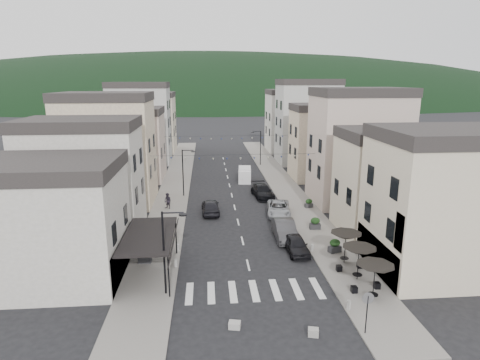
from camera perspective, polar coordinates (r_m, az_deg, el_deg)
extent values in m
plane|color=black|center=(27.37, 2.54, -17.51)|extent=(700.00, 700.00, 0.00)
cube|color=slate|center=(57.10, -9.10, -0.60)|extent=(4.00, 76.00, 0.12)
cube|color=slate|center=(57.92, 5.86, -0.29)|extent=(4.00, 76.00, 0.12)
ellipsoid|color=black|center=(323.46, -4.40, 11.45)|extent=(640.00, 360.00, 70.00)
cube|color=#AFABA0|center=(32.41, -27.16, -6.14)|extent=(12.00, 8.00, 8.00)
cube|color=beige|center=(33.66, 27.03, -3.61)|extent=(10.00, 8.00, 10.00)
cube|color=black|center=(30.55, -12.86, -7.67)|extent=(3.60, 7.50, 0.15)
cube|color=black|center=(30.53, -9.43, -8.52)|extent=(0.34, 7.50, 0.99)
cylinder|color=black|center=(27.84, -10.10, -13.37)|extent=(0.10, 0.10, 3.20)
cylinder|color=black|center=(34.19, -9.08, -7.98)|extent=(0.10, 0.10, 3.20)
cube|color=#AFABA0|center=(39.93, -21.26, -0.43)|extent=(10.00, 7.00, 10.00)
cube|color=#262323|center=(39.01, -21.98, 7.42)|extent=(10.20, 7.14, 1.00)
cube|color=tan|center=(49.18, -18.19, 3.60)|extent=(10.00, 8.00, 12.00)
cube|color=#262323|center=(48.51, -18.79, 11.16)|extent=(10.20, 8.16, 1.00)
cube|color=#C1AA9C|center=(60.96, -15.60, 4.49)|extent=(10.00, 8.00, 9.50)
cube|color=#262323|center=(60.36, -15.93, 9.41)|extent=(10.20, 8.16, 1.00)
cube|color=#A9A8A4|center=(72.45, -13.99, 7.43)|extent=(10.00, 7.00, 13.00)
cube|color=#262323|center=(72.03, -14.32, 12.96)|extent=(10.20, 7.14, 1.00)
cube|color=beige|center=(84.36, -12.70, 7.69)|extent=(10.00, 9.00, 11.00)
cube|color=#262323|center=(83.94, -12.93, 11.77)|extent=(10.20, 9.18, 1.00)
cube|color=beige|center=(40.51, 21.11, -0.95)|extent=(10.00, 7.00, 9.00)
cube|color=#262323|center=(39.59, 21.75, 6.06)|extent=(10.20, 7.14, 1.00)
cube|color=#C1AA9C|center=(49.11, 16.29, 4.02)|extent=(10.00, 8.00, 12.50)
cube|color=#262323|center=(48.46, 16.84, 11.90)|extent=(10.20, 8.16, 1.00)
cube|color=tan|center=(60.50, 12.18, 4.86)|extent=(10.00, 7.00, 10.00)
cube|color=#262323|center=(59.90, 12.45, 10.06)|extent=(10.20, 7.14, 1.00)
cube|color=#A9A8A4|center=(71.74, 9.48, 7.79)|extent=(10.00, 8.00, 13.50)
cube|color=#262323|center=(71.34, 9.72, 13.59)|extent=(10.20, 8.16, 1.00)
cube|color=#AFABA0|center=(83.46, 7.43, 8.03)|extent=(10.00, 9.00, 11.50)
cube|color=#262323|center=(83.05, 7.57, 12.32)|extent=(10.20, 9.18, 1.00)
cylinder|color=black|center=(28.67, 18.49, -13.81)|extent=(0.06, 0.06, 2.30)
cone|color=black|center=(28.19, 18.67, -11.83)|extent=(2.50, 2.50, 0.55)
cylinder|color=black|center=(29.04, 18.37, -15.18)|extent=(0.70, 0.70, 0.04)
cylinder|color=black|center=(30.98, 16.45, -11.49)|extent=(0.06, 0.06, 2.30)
cone|color=black|center=(30.53, 16.59, -9.62)|extent=(2.50, 2.50, 0.55)
cylinder|color=black|center=(31.31, 16.34, -12.78)|extent=(0.70, 0.70, 0.04)
cylinder|color=black|center=(33.35, 14.71, -9.48)|extent=(0.06, 0.06, 2.30)
cone|color=black|center=(32.94, 14.83, -7.72)|extent=(2.50, 2.50, 0.55)
cylinder|color=black|center=(33.67, 14.63, -10.70)|extent=(0.70, 0.70, 0.04)
cylinder|color=black|center=(27.71, -10.76, -10.33)|extent=(0.14, 0.14, 6.00)
cylinder|color=black|center=(26.59, -9.54, -4.61)|extent=(1.40, 0.10, 0.10)
cylinder|color=black|center=(26.59, -8.12, -4.90)|extent=(0.56, 0.56, 0.08)
cylinder|color=black|center=(50.50, -8.11, 0.94)|extent=(0.14, 0.14, 6.00)
cylinder|color=black|center=(49.89, -7.42, 4.20)|extent=(1.40, 0.10, 0.10)
cylinder|color=black|center=(49.89, -6.67, 4.05)|extent=(0.56, 0.56, 0.08)
cylinder|color=black|center=(68.69, 2.93, 4.53)|extent=(0.14, 0.14, 6.00)
cylinder|color=black|center=(68.18, 2.37, 6.93)|extent=(1.40, 0.10, 0.10)
cylinder|color=black|center=(68.12, 1.83, 6.80)|extent=(0.56, 0.56, 0.08)
cylinder|color=black|center=(25.21, 17.55, -17.90)|extent=(0.07, 0.07, 2.50)
cylinder|color=slate|center=(24.66, 17.75, -15.72)|extent=(0.70, 0.04, 0.70)
cylinder|color=gray|center=(32.37, -9.13, -11.58)|extent=(0.26, 0.26, 0.60)
cylinder|color=gray|center=(35.09, -8.78, -9.47)|extent=(0.26, 0.26, 0.60)
cylinder|color=gray|center=(35.21, 10.21, -9.45)|extent=(0.26, 0.26, 0.60)
cylinder|color=gray|center=(27.58, 15.20, -16.76)|extent=(0.26, 0.26, 0.60)
cylinder|color=black|center=(45.99, -0.88, 3.62)|extent=(19.00, 0.02, 0.02)
cone|color=beige|center=(46.25, -11.73, 3.15)|extent=(0.28, 0.28, 0.24)
cone|color=navy|center=(46.11, -9.76, 3.09)|extent=(0.28, 0.28, 0.24)
cone|color=beige|center=(46.01, -7.79, 3.04)|extent=(0.28, 0.28, 0.24)
cone|color=navy|center=(45.97, -5.82, 3.01)|extent=(0.28, 0.28, 0.24)
cone|color=beige|center=(45.98, -3.84, 2.99)|extent=(0.28, 0.28, 0.24)
cone|color=navy|center=(46.03, -1.87, 3.00)|extent=(0.28, 0.28, 0.24)
cone|color=beige|center=(46.14, 0.10, 3.04)|extent=(0.28, 0.28, 0.24)
cone|color=navy|center=(46.30, 2.06, 3.09)|extent=(0.28, 0.28, 0.24)
cone|color=beige|center=(46.50, 4.00, 3.18)|extent=(0.28, 0.28, 0.24)
cone|color=navy|center=(46.76, 5.92, 3.28)|extent=(0.28, 0.28, 0.24)
cone|color=beige|center=(47.06, 7.82, 3.39)|extent=(0.28, 0.28, 0.24)
cone|color=navy|center=(47.42, 9.69, 3.51)|extent=(0.28, 0.28, 0.24)
cylinder|color=black|center=(61.77, -1.93, 6.29)|extent=(19.00, 0.02, 0.02)
cone|color=beige|center=(61.96, -10.04, 5.93)|extent=(0.28, 0.28, 0.24)
cone|color=navy|center=(61.85, -8.57, 5.89)|extent=(0.28, 0.28, 0.24)
cone|color=beige|center=(61.78, -7.09, 5.86)|extent=(0.28, 0.28, 0.24)
cone|color=navy|center=(61.75, -5.62, 5.84)|extent=(0.28, 0.28, 0.24)
cone|color=beige|center=(61.75, -4.14, 5.82)|extent=(0.28, 0.28, 0.24)
cone|color=navy|center=(61.80, -2.66, 5.83)|extent=(0.28, 0.28, 0.24)
cone|color=beige|center=(61.88, -1.19, 5.85)|extent=(0.28, 0.28, 0.24)
cone|color=navy|center=(62.00, 0.28, 5.89)|extent=(0.28, 0.28, 0.24)
cone|color=beige|center=(62.15, 1.74, 5.95)|extent=(0.28, 0.28, 0.24)
cone|color=navy|center=(62.34, 3.19, 6.02)|extent=(0.28, 0.28, 0.24)
cone|color=beige|center=(62.57, 4.64, 6.10)|extent=(0.28, 0.28, 0.24)
cone|color=navy|center=(62.84, 6.07, 6.18)|extent=(0.28, 0.28, 0.24)
imported|color=black|center=(34.85, 7.98, -9.06)|extent=(1.89, 4.32, 1.45)
imported|color=#343336|center=(37.57, 6.38, -7.05)|extent=(1.89, 5.23, 1.71)
imported|color=#97999F|center=(43.91, 5.50, -4.05)|extent=(3.14, 5.56, 1.47)
imported|color=black|center=(50.32, 3.20, -1.61)|extent=(2.73, 5.51, 1.54)
imported|color=black|center=(44.31, -4.22, -3.77)|extent=(2.06, 4.76, 1.60)
cube|color=white|center=(58.39, 0.67, 0.77)|extent=(2.16, 4.57, 1.84)
cube|color=white|center=(57.63, 0.67, 1.58)|extent=(1.98, 3.10, 0.46)
cylinder|color=black|center=(56.92, -0.07, -0.20)|extent=(0.29, 0.66, 0.65)
cylinder|color=black|center=(56.92, 1.41, -0.20)|extent=(0.29, 0.66, 0.65)
cylinder|color=black|center=(60.14, -0.04, 0.58)|extent=(0.29, 0.66, 0.65)
cylinder|color=black|center=(60.15, 1.37, 0.58)|extent=(0.29, 0.66, 0.65)
imported|color=black|center=(37.63, -12.62, -7.04)|extent=(0.68, 0.48, 1.76)
imported|color=black|center=(46.06, -10.24, -2.96)|extent=(1.12, 1.08, 1.82)
cube|color=gray|center=(25.00, 10.38, -20.52)|extent=(0.69, 0.58, 0.45)
cube|color=#A4A19C|center=(25.27, -0.78, -19.92)|extent=(0.79, 0.63, 0.40)
cube|color=#2F2F31|center=(33.53, -13.37, -10.94)|extent=(1.07, 0.64, 0.52)
ellipsoid|color=black|center=(33.29, -13.43, -10.05)|extent=(0.91, 0.58, 0.66)
cube|color=#2E2E30|center=(39.59, -11.33, -6.83)|extent=(1.27, 1.00, 0.56)
ellipsoid|color=black|center=(39.38, -11.37, -5.99)|extent=(0.99, 0.63, 0.72)
cube|color=#323235|center=(35.42, 13.30, -9.53)|extent=(1.18, 0.89, 0.52)
ellipsoid|color=black|center=(35.19, 13.35, -8.67)|extent=(0.92, 0.59, 0.67)
cube|color=#28282A|center=(40.22, 10.62, -6.49)|extent=(1.10, 0.68, 0.52)
ellipsoid|color=black|center=(40.02, 10.66, -5.72)|extent=(0.92, 0.59, 0.67)
cube|color=#303033|center=(46.69, 9.75, -3.59)|extent=(0.99, 0.70, 0.45)
ellipsoid|color=black|center=(46.55, 9.77, -3.00)|extent=(0.79, 0.50, 0.58)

